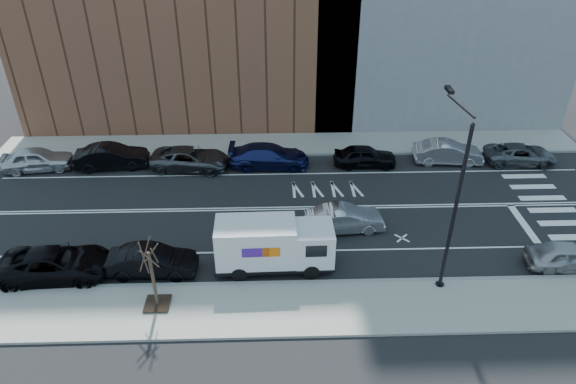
{
  "coord_description": "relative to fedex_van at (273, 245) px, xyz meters",
  "views": [
    {
      "loc": [
        -1.26,
        -26.7,
        17.81
      ],
      "look_at": [
        -0.47,
        -0.32,
        1.4
      ],
      "focal_mm": 32.0,
      "sensor_mm": 36.0,
      "label": 1
    }
  ],
  "objects": [
    {
      "name": "crosswalk",
      "position": [
        17.39,
        5.6,
        -1.48
      ],
      "size": [
        3.0,
        14.0,
        0.01
      ],
      "primitive_type": null,
      "color": "white",
      "rests_on": "ground"
    },
    {
      "name": "driving_sedan",
      "position": [
        4.14,
        3.25,
        -0.73
      ],
      "size": [
        4.69,
        2.0,
        1.5
      ],
      "primitive_type": "imported",
      "rotation": [
        0.0,
        0.0,
        1.66
      ],
      "color": "#A8A8AD",
      "rests_on": "ground"
    },
    {
      "name": "near_parked_rear_b",
      "position": [
        -11.17,
        -0.36,
        -0.7
      ],
      "size": [
        5.78,
        2.87,
        1.57
      ],
      "primitive_type": "imported",
      "rotation": [
        0.0,
        0.0,
        1.62
      ],
      "color": "black",
      "rests_on": "ground"
    },
    {
      "name": "far_parked_b",
      "position": [
        -11.35,
        11.27,
        -0.65
      ],
      "size": [
        5.21,
        2.25,
        1.67
      ],
      "primitive_type": "imported",
      "rotation": [
        0.0,
        0.0,
        1.67
      ],
      "color": "black",
      "rests_on": "ground"
    },
    {
      "name": "fedex_van",
      "position": [
        0.0,
        0.0,
        0.0
      ],
      "size": [
        6.24,
        2.31,
        2.83
      ],
      "rotation": [
        0.0,
        0.0,
        0.02
      ],
      "color": "black",
      "rests_on": "ground"
    },
    {
      "name": "far_parked_a",
      "position": [
        -16.5,
        11.11,
        -0.67
      ],
      "size": [
        5.02,
        2.56,
        1.64
      ],
      "primitive_type": "imported",
      "rotation": [
        0.0,
        0.0,
        1.7
      ],
      "color": "#BBBCC0",
      "rests_on": "ground"
    },
    {
      "name": "street_tree",
      "position": [
        -5.61,
        -2.8,
        -0.03
      ],
      "size": [
        1.2,
        1.2,
        3.75
      ],
      "color": "black",
      "rests_on": "ground"
    },
    {
      "name": "far_parked_g",
      "position": [
        17.8,
        11.05,
        -0.79
      ],
      "size": [
        5.12,
        2.62,
        1.38
      ],
      "primitive_type": "imported",
      "rotation": [
        0.0,
        0.0,
        1.5
      ],
      "color": "#4E5256",
      "rests_on": "ground"
    },
    {
      "name": "near_parked_front",
      "position": [
        15.46,
        -0.49,
        -0.75
      ],
      "size": [
        4.39,
        1.95,
        1.47
      ],
      "primitive_type": "imported",
      "rotation": [
        0.0,
        0.0,
        1.52
      ],
      "color": "#A6A6AB",
      "rests_on": "ground"
    },
    {
      "name": "curb_near",
      "position": [
        1.39,
        -1.4,
        -1.4
      ],
      "size": [
        44.0,
        0.25,
        0.17
      ],
      "primitive_type": "cube",
      "color": "gray",
      "rests_on": "ground"
    },
    {
      "name": "sidewalk_near",
      "position": [
        1.39,
        -3.2,
        -1.41
      ],
      "size": [
        44.0,
        3.6,
        0.15
      ],
      "primitive_type": "cube",
      "color": "gray",
      "rests_on": "ground"
    },
    {
      "name": "far_parked_d",
      "position": [
        -0.24,
        11.08,
        -0.67
      ],
      "size": [
        5.7,
        2.47,
        1.63
      ],
      "primitive_type": "imported",
      "rotation": [
        0.0,
        0.0,
        1.54
      ],
      "color": "navy",
      "rests_on": "ground"
    },
    {
      "name": "far_parked_f",
      "position": [
        12.59,
        11.29,
        -0.68
      ],
      "size": [
        4.96,
        2.01,
        1.6
      ],
      "primitive_type": "imported",
      "rotation": [
        0.0,
        0.0,
        1.51
      ],
      "color": "#A3A2A7",
      "rests_on": "ground"
    },
    {
      "name": "far_parked_e",
      "position": [
        6.57,
        10.98,
        -0.73
      ],
      "size": [
        4.47,
        1.9,
        1.51
      ],
      "primitive_type": "imported",
      "rotation": [
        0.0,
        0.0,
        1.54
      ],
      "color": "black",
      "rests_on": "ground"
    },
    {
      "name": "curb_far",
      "position": [
        1.39,
        12.6,
        -1.4
      ],
      "size": [
        44.0,
        0.25,
        0.17
      ],
      "primitive_type": "cube",
      "color": "gray",
      "rests_on": "ground"
    },
    {
      "name": "road_markings",
      "position": [
        1.39,
        5.6,
        -1.48
      ],
      "size": [
        40.0,
        8.6,
        0.01
      ],
      "primitive_type": null,
      "color": "white",
      "rests_on": "ground"
    },
    {
      "name": "near_parked_rear_a",
      "position": [
        -6.29,
        -0.28,
        -0.73
      ],
      "size": [
        4.64,
        1.71,
        1.52
      ],
      "primitive_type": "imported",
      "rotation": [
        0.0,
        0.0,
        1.55
      ],
      "color": "black",
      "rests_on": "ground"
    },
    {
      "name": "streetlight",
      "position": [
        8.39,
        -1.31,
        3.59
      ],
      "size": [
        0.44,
        4.02,
        9.34
      ],
      "color": "black",
      "rests_on": "ground"
    },
    {
      "name": "ground",
      "position": [
        1.39,
        5.6,
        -1.49
      ],
      "size": [
        120.0,
        120.0,
        0.0
      ],
      "primitive_type": "plane",
      "color": "black",
      "rests_on": "ground"
    },
    {
      "name": "far_parked_c",
      "position": [
        -5.8,
        10.95,
        -0.72
      ],
      "size": [
        5.68,
        3.0,
        1.52
      ],
      "primitive_type": "imported",
      "rotation": [
        0.0,
        0.0,
        1.48
      ],
      "color": "#44464B",
      "rests_on": "ground"
    },
    {
      "name": "sidewalk_far",
      "position": [
        1.39,
        14.4,
        -1.41
      ],
      "size": [
        44.0,
        3.6,
        0.15
      ],
      "primitive_type": "cube",
      "color": "gray",
      "rests_on": "ground"
    }
  ]
}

